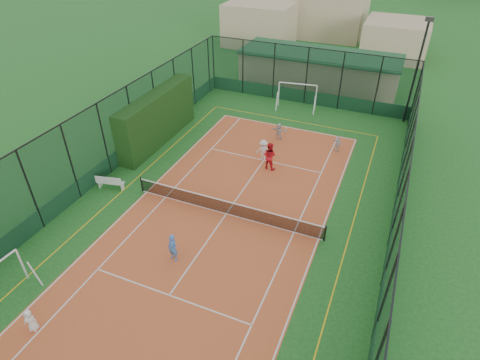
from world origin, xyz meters
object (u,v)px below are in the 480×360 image
object	(u,v)px
clubhouse	(319,69)
white_bench	(111,182)
child_far_right	(338,144)
coach	(269,156)
futsal_goal_far	(297,96)
child_near_left	(30,320)
child_far_left	(263,150)
child_near_mid	(173,248)
floodlight_ne	(416,73)
child_far_back	(279,131)

from	to	relation	value
clubhouse	white_bench	xyz separation A→B (m)	(-7.80, -22.48, -1.09)
child_far_right	white_bench	bearing A→B (deg)	57.27
white_bench	coach	xyz separation A→B (m)	(8.46, 6.09, 0.49)
futsal_goal_far	child_near_left	bearing A→B (deg)	-106.87
white_bench	child_far_left	bearing A→B (deg)	29.37
clubhouse	child_near_left	size ratio (longest dim) A/B	12.79
child_near_left	child_near_mid	xyz separation A→B (m)	(3.44, 5.86, 0.20)
white_bench	futsal_goal_far	world-z (taller)	futsal_goal_far
child_far_right	floodlight_ne	bearing A→B (deg)	-103.05
child_near_mid	coach	size ratio (longest dim) A/B	0.83
child_far_back	white_bench	bearing A→B (deg)	53.62
floodlight_ne	coach	bearing A→B (deg)	-125.84
white_bench	child_far_left	xyz separation A→B (m)	(7.71, 6.98, 0.29)
floodlight_ne	child_near_left	distance (m)	29.98
floodlight_ne	clubhouse	distance (m)	10.47
futsal_goal_far	child_near_mid	size ratio (longest dim) A/B	2.10
child_near_mid	floodlight_ne	bearing A→B (deg)	79.80
coach	floodlight_ne	bearing A→B (deg)	-117.72
child_near_left	child_near_mid	distance (m)	6.80
futsal_goal_far	floodlight_ne	bearing A→B (deg)	-3.44
floodlight_ne	child_far_right	size ratio (longest dim) A/B	6.87
floodlight_ne	futsal_goal_far	distance (m)	9.53
white_bench	child_near_left	xyz separation A→B (m)	(3.40, -9.70, 0.12)
child_far_right	coach	size ratio (longest dim) A/B	0.62
child_near_left	futsal_goal_far	bearing A→B (deg)	63.98
clubhouse	child_far_back	world-z (taller)	clubhouse
child_near_mid	child_far_left	xyz separation A→B (m)	(0.86, 10.82, -0.03)
futsal_goal_far	child_far_left	distance (m)	9.38
child_far_left	child_far_right	xyz separation A→B (m)	(4.57, 3.18, -0.17)
child_near_mid	child_far_right	xyz separation A→B (m)	(5.44, 14.00, -0.20)
floodlight_ne	child_far_right	world-z (taller)	floodlight_ne
child_near_left	coach	xyz separation A→B (m)	(5.05, 15.79, 0.37)
clubhouse	white_bench	distance (m)	23.82
child_far_back	clubhouse	bearing A→B (deg)	-89.42
white_bench	child_near_left	bearing A→B (deg)	-83.44
child_far_back	floodlight_ne	bearing A→B (deg)	-141.03
clubhouse	white_bench	bearing A→B (deg)	-109.13
futsal_goal_far	coach	distance (m)	10.31
child_near_left	child_far_right	size ratio (longest dim) A/B	0.99
child_far_left	child_near_left	bearing A→B (deg)	50.46
clubhouse	futsal_goal_far	size ratio (longest dim) A/B	4.52
child_far_left	child_far_right	size ratio (longest dim) A/B	1.28
child_far_right	coach	distance (m)	5.59
child_far_right	child_far_back	xyz separation A→B (m)	(-4.51, 0.12, 0.04)
futsal_goal_far	child_far_right	size ratio (longest dim) A/B	2.80
clubhouse	child_far_right	world-z (taller)	clubhouse
child_near_left	child_far_back	world-z (taller)	child_far_back
floodlight_ne	coach	size ratio (longest dim) A/B	4.26
white_bench	child_near_mid	distance (m)	7.86
child_near_mid	child_far_back	world-z (taller)	child_near_mid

